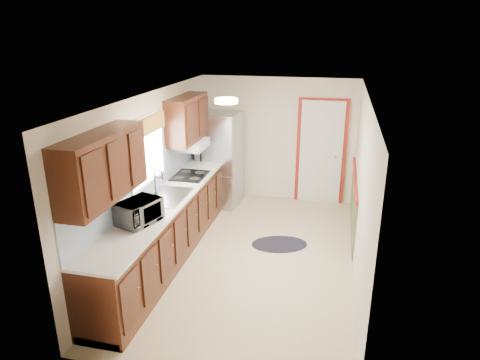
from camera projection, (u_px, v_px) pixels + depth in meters
The scene contains 8 objects.
room_shell at pixel (251, 182), 6.03m from camera, with size 3.20×5.20×2.52m.
kitchen_run at pixel (163, 207), 6.16m from camera, with size 0.63×4.00×2.20m.
back_wall_trim at pixel (328, 163), 7.95m from camera, with size 1.12×2.30×2.08m.
ceiling_fixture at pixel (226, 101), 5.53m from camera, with size 0.30×0.30×0.06m, color #FFD88C.
microwave at pixel (139, 209), 5.31m from camera, with size 0.54×0.30×0.36m, color white.
refrigerator at pixel (220, 159), 8.14m from camera, with size 0.79×0.77×1.79m.
rug at pixel (279, 244), 6.80m from camera, with size 0.88×0.57×0.01m, color black.
cooktop at pixel (190, 176), 7.06m from camera, with size 0.52×0.62×0.02m, color black.
Camera 1 is at (1.14, -5.57, 3.24)m, focal length 32.00 mm.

